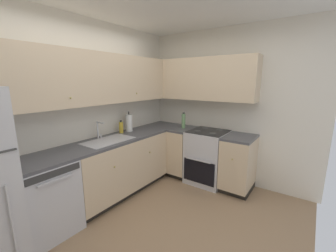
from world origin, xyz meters
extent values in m
cube|color=#937556|center=(0.00, 0.00, -0.01)|extent=(3.68, 2.87, 0.02)
cube|color=silver|center=(0.00, 1.46, 1.30)|extent=(3.78, 0.05, 2.59)
cube|color=silver|center=(1.86, 0.00, 1.30)|extent=(0.05, 2.97, 2.59)
cylinder|color=silver|center=(-1.17, 0.69, 0.60)|extent=(0.02, 0.02, 0.66)
cube|color=silver|center=(-0.71, 1.13, 0.43)|extent=(0.60, 0.60, 0.86)
cube|color=#333333|center=(-0.71, 0.83, 0.81)|extent=(0.55, 0.01, 0.07)
cube|color=silver|center=(-0.71, 0.82, 0.74)|extent=(0.36, 0.02, 0.02)
cube|color=beige|center=(0.42, 1.13, 0.48)|extent=(1.65, 0.60, 0.77)
cube|color=black|center=(0.42, 1.16, 0.04)|extent=(1.65, 0.54, 0.09)
sphere|color=tan|center=(0.05, 0.82, 0.62)|extent=(0.02, 0.02, 0.02)
sphere|color=tan|center=(0.78, 0.82, 0.62)|extent=(0.02, 0.02, 0.02)
cube|color=#4C4C51|center=(0.41, 1.13, 0.88)|extent=(2.85, 0.60, 0.03)
cube|color=beige|center=(1.54, 0.67, 0.48)|extent=(0.60, 0.33, 0.77)
cube|color=black|center=(1.57, 0.67, 0.04)|extent=(0.54, 0.33, 0.09)
cube|color=beige|center=(1.54, -0.36, 0.48)|extent=(0.60, 0.43, 0.77)
cube|color=black|center=(1.57, -0.36, 0.04)|extent=(0.54, 0.43, 0.09)
sphere|color=tan|center=(1.23, -0.36, 0.62)|extent=(0.02, 0.02, 0.02)
cube|color=#4C4C51|center=(1.54, 0.67, 0.88)|extent=(0.60, 0.33, 0.03)
cube|color=#4C4C51|center=(1.54, -0.36, 0.88)|extent=(0.60, 0.43, 0.03)
cube|color=silver|center=(1.56, 0.18, 0.45)|extent=(0.64, 0.62, 0.90)
cube|color=black|center=(1.23, 0.18, 0.29)|extent=(0.02, 0.55, 0.38)
cube|color=silver|center=(1.21, 0.18, 0.50)|extent=(0.02, 0.43, 0.02)
cube|color=black|center=(1.56, 0.18, 0.91)|extent=(0.59, 0.60, 0.01)
cube|color=silver|center=(1.86, 0.18, 0.97)|extent=(0.03, 0.60, 0.15)
cylinder|color=#4C4C4C|center=(1.42, 0.04, 0.92)|extent=(0.11, 0.11, 0.01)
cylinder|color=#4C4C4C|center=(1.42, 0.32, 0.92)|extent=(0.11, 0.11, 0.01)
cylinder|color=#4C4C4C|center=(1.70, 0.04, 0.92)|extent=(0.11, 0.11, 0.01)
cylinder|color=#4C4C4C|center=(1.70, 0.32, 0.92)|extent=(0.11, 0.11, 0.01)
cube|color=beige|center=(0.25, 1.27, 1.77)|extent=(2.53, 0.32, 0.70)
sphere|color=tan|center=(-0.30, 1.10, 1.54)|extent=(0.02, 0.02, 0.02)
sphere|color=tan|center=(0.81, 1.10, 1.54)|extent=(0.02, 0.02, 0.02)
cube|color=beige|center=(1.68, 0.46, 1.77)|extent=(0.32, 1.95, 0.70)
cube|color=#B7B7BC|center=(0.20, 1.10, 0.90)|extent=(0.72, 0.40, 0.01)
cube|color=gray|center=(0.20, 1.10, 0.85)|extent=(0.66, 0.36, 0.09)
cube|color=#99999E|center=(0.20, 1.10, 0.87)|extent=(0.02, 0.35, 0.06)
cylinder|color=silver|center=(0.20, 1.33, 1.03)|extent=(0.02, 0.02, 0.26)
cylinder|color=silver|center=(0.20, 1.26, 1.15)|extent=(0.02, 0.15, 0.02)
cylinder|color=silver|center=(0.25, 1.33, 0.93)|extent=(0.02, 0.02, 0.06)
cylinder|color=gold|center=(0.64, 1.31, 0.99)|extent=(0.07, 0.07, 0.18)
cylinder|color=#262626|center=(0.64, 1.31, 1.10)|extent=(0.03, 0.03, 0.03)
cylinder|color=white|center=(0.80, 1.29, 1.04)|extent=(0.11, 0.11, 0.29)
cylinder|color=#3F3F3F|center=(0.80, 1.29, 1.06)|extent=(0.02, 0.02, 0.35)
cylinder|color=#729E66|center=(1.54, 0.67, 1.03)|extent=(0.07, 0.07, 0.26)
cylinder|color=black|center=(1.54, 0.67, 1.17)|extent=(0.04, 0.04, 0.02)
camera|label=1|loc=(-1.69, -1.28, 1.74)|focal=22.77mm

